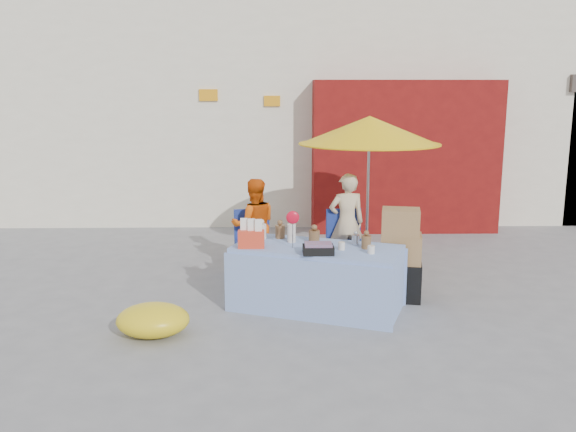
{
  "coord_description": "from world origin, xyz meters",
  "views": [
    {
      "loc": [
        -0.04,
        -6.27,
        2.4
      ],
      "look_at": [
        0.1,
        0.6,
        1.0
      ],
      "focal_mm": 38.0,
      "sensor_mm": 36.0,
      "label": 1
    }
  ],
  "objects_px": {
    "market_table": "(316,277)",
    "chair_left": "(254,255)",
    "chair_right": "(347,255)",
    "vendor_orange": "(254,225)",
    "vendor_beige": "(347,223)",
    "umbrella": "(369,131)",
    "box_stack": "(400,258)"
  },
  "relations": [
    {
      "from": "umbrella",
      "to": "box_stack",
      "type": "relative_size",
      "value": 1.92
    },
    {
      "from": "vendor_orange",
      "to": "box_stack",
      "type": "xyz_separation_m",
      "value": [
        1.75,
        -1.18,
        -0.13
      ]
    },
    {
      "from": "market_table",
      "to": "box_stack",
      "type": "xyz_separation_m",
      "value": [
        1.0,
        0.3,
        0.13
      ]
    },
    {
      "from": "chair_right",
      "to": "vendor_beige",
      "type": "xyz_separation_m",
      "value": [
        0.0,
        0.13,
        0.41
      ]
    },
    {
      "from": "market_table",
      "to": "chair_left",
      "type": "bearing_deg",
      "value": 139.54
    },
    {
      "from": "umbrella",
      "to": "vendor_orange",
      "type": "bearing_deg",
      "value": -174.47
    },
    {
      "from": "vendor_beige",
      "to": "umbrella",
      "type": "distance_m",
      "value": 1.27
    },
    {
      "from": "vendor_beige",
      "to": "chair_right",
      "type": "bearing_deg",
      "value": 79.53
    },
    {
      "from": "chair_left",
      "to": "box_stack",
      "type": "bearing_deg",
      "value": -40.32
    },
    {
      "from": "vendor_beige",
      "to": "box_stack",
      "type": "height_order",
      "value": "vendor_beige"
    },
    {
      "from": "market_table",
      "to": "chair_right",
      "type": "xyz_separation_m",
      "value": [
        0.5,
        1.35,
        -0.11
      ]
    },
    {
      "from": "market_table",
      "to": "vendor_orange",
      "type": "relative_size",
      "value": 1.62
    },
    {
      "from": "market_table",
      "to": "umbrella",
      "type": "distance_m",
      "value": 2.37
    },
    {
      "from": "chair_right",
      "to": "box_stack",
      "type": "distance_m",
      "value": 1.19
    },
    {
      "from": "market_table",
      "to": "umbrella",
      "type": "relative_size",
      "value": 0.99
    },
    {
      "from": "vendor_beige",
      "to": "umbrella",
      "type": "xyz_separation_m",
      "value": [
        0.3,
        0.15,
        1.22
      ]
    },
    {
      "from": "market_table",
      "to": "box_stack",
      "type": "bearing_deg",
      "value": 37.23
    },
    {
      "from": "chair_right",
      "to": "box_stack",
      "type": "height_order",
      "value": "box_stack"
    },
    {
      "from": "vendor_orange",
      "to": "market_table",
      "type": "bearing_deg",
      "value": 107.3
    },
    {
      "from": "chair_right",
      "to": "vendor_orange",
      "type": "height_order",
      "value": "vendor_orange"
    },
    {
      "from": "market_table",
      "to": "chair_left",
      "type": "height_order",
      "value": "market_table"
    },
    {
      "from": "box_stack",
      "to": "market_table",
      "type": "bearing_deg",
      "value": -163.31
    },
    {
      "from": "vendor_beige",
      "to": "umbrella",
      "type": "relative_size",
      "value": 0.64
    },
    {
      "from": "umbrella",
      "to": "box_stack",
      "type": "bearing_deg",
      "value": -81.61
    },
    {
      "from": "market_table",
      "to": "chair_left",
      "type": "relative_size",
      "value": 2.42
    },
    {
      "from": "vendor_orange",
      "to": "umbrella",
      "type": "height_order",
      "value": "umbrella"
    },
    {
      "from": "market_table",
      "to": "vendor_orange",
      "type": "bearing_deg",
      "value": 137.21
    },
    {
      "from": "umbrella",
      "to": "vendor_beige",
      "type": "bearing_deg",
      "value": -153.43
    },
    {
      "from": "chair_left",
      "to": "vendor_beige",
      "type": "distance_m",
      "value": 1.33
    },
    {
      "from": "chair_right",
      "to": "vendor_beige",
      "type": "bearing_deg",
      "value": 79.53
    },
    {
      "from": "vendor_orange",
      "to": "vendor_beige",
      "type": "height_order",
      "value": "vendor_beige"
    },
    {
      "from": "market_table",
      "to": "chair_left",
      "type": "xyz_separation_m",
      "value": [
        -0.75,
        1.35,
        -0.11
      ]
    }
  ]
}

